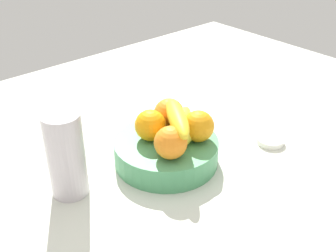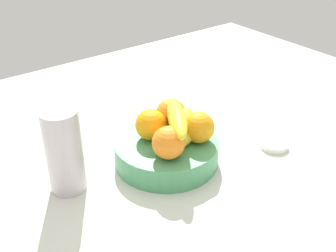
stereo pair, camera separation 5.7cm
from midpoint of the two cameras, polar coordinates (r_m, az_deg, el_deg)
name	(u,v)px [view 2 (the right image)]	position (r cm, az deg, el deg)	size (l,w,h in cm)	color
ground_plane	(166,166)	(100.49, 1.41, -5.50)	(180.00, 140.00, 3.00)	beige
fruit_bowl	(168,152)	(97.85, 1.67, -3.50)	(23.97, 23.97, 5.73)	#499662
orange_front_left	(151,125)	(95.49, -0.62, 0.15)	(7.17, 7.17, 7.17)	orange
orange_front_right	(169,143)	(89.12, 1.91, -2.29)	(7.17, 7.17, 7.17)	orange
orange_center	(199,127)	(94.97, 5.87, -0.21)	(7.17, 7.17, 7.17)	orange
orange_back_left	(171,113)	(100.12, 2.02, 1.67)	(7.17, 7.17, 7.17)	orange
banana_bunch	(180,127)	(93.43, 3.39, -0.21)	(17.41, 16.63, 8.40)	yellow
thermos_tumbler	(64,151)	(88.39, -12.04, -3.34)	(7.72, 7.72, 18.62)	#C0B6BF
jar_lid	(274,144)	(108.24, 15.56, -2.44)	(6.85, 6.85, 1.43)	white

